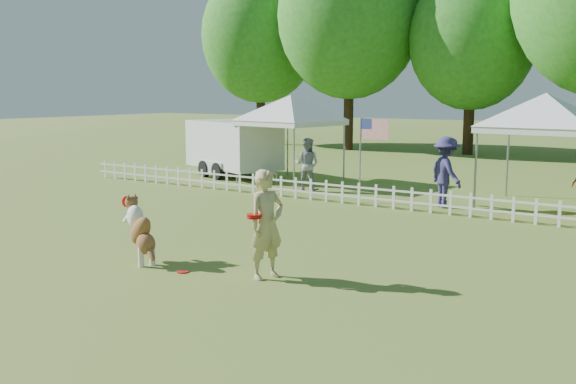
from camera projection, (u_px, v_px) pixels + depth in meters
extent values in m
plane|color=#486520|center=(205.00, 269.00, 10.85)|extent=(120.00, 120.00, 0.00)
imported|color=tan|center=(267.00, 224.00, 10.23)|extent=(0.59, 0.74, 1.76)
cylinder|color=red|center=(183.00, 272.00, 10.68)|extent=(0.26, 0.26, 0.02)
imported|color=#939398|center=(307.00, 164.00, 19.46)|extent=(0.89, 0.76, 1.60)
imported|color=navy|center=(446.00, 172.00, 16.58)|extent=(1.36, 1.27, 1.84)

